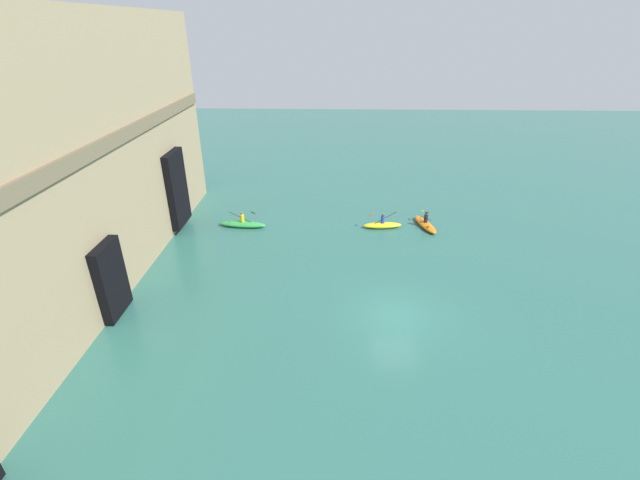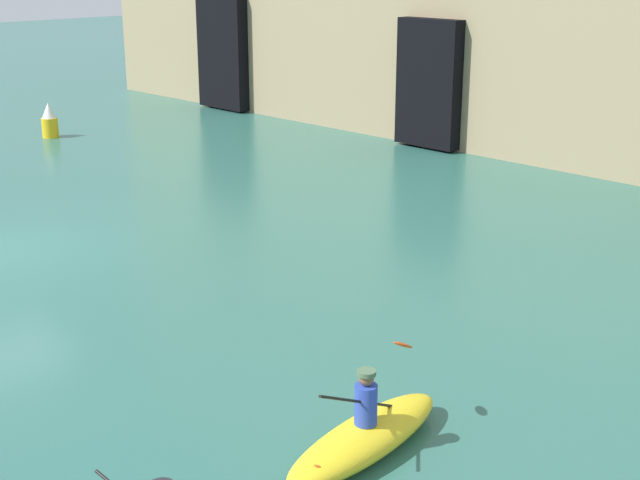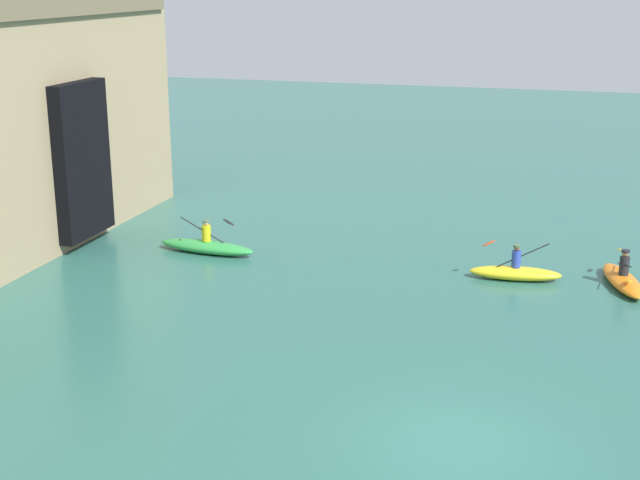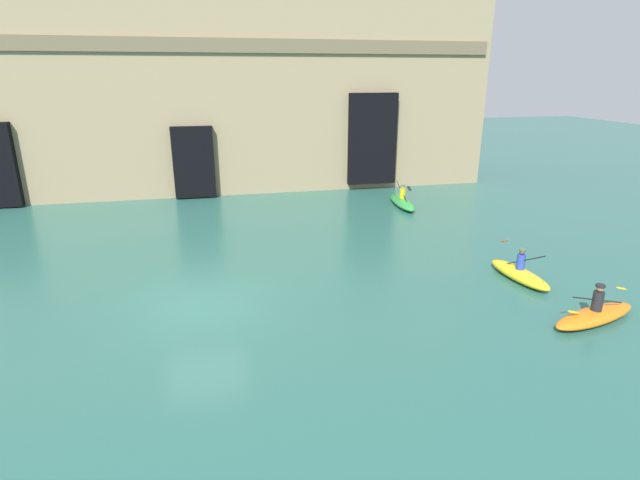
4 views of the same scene
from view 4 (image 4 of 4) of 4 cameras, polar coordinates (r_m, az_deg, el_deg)
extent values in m
plane|color=#2D665B|center=(15.82, -13.39, -7.43)|extent=(120.00, 120.00, 0.00)
cube|color=#9E8966|center=(32.72, -14.64, 18.62)|extent=(35.46, 7.45, 14.33)
cube|color=brown|center=(28.98, -14.97, 20.75)|extent=(34.75, 0.24, 0.74)
cube|color=black|center=(29.23, -14.23, 8.64)|extent=(2.26, 0.70, 3.95)
cube|color=black|center=(30.68, 5.94, 11.41)|extent=(2.91, 0.70, 5.34)
ellipsoid|color=green|center=(27.17, 9.37, 4.27)|extent=(1.14, 3.55, 0.43)
cylinder|color=gold|center=(27.05, 9.42, 5.27)|extent=(0.31, 0.31, 0.54)
sphere|color=tan|center=(26.97, 9.46, 6.02)|extent=(0.18, 0.18, 0.18)
cylinder|color=#4C6B4C|center=(26.96, 9.47, 6.16)|extent=(0.23, 0.23, 0.06)
cylinder|color=black|center=(27.05, 9.42, 5.32)|extent=(0.05, 1.88, 0.99)
ellipsoid|color=black|center=(27.88, 8.73, 4.86)|extent=(0.18, 0.42, 0.25)
ellipsoid|color=black|center=(26.21, 10.16, 5.81)|extent=(0.18, 0.42, 0.25)
ellipsoid|color=yellow|center=(18.54, 21.81, -3.66)|extent=(1.05, 2.89, 0.41)
cylinder|color=#2D47B7|center=(18.38, 21.98, -2.31)|extent=(0.29, 0.29, 0.52)
sphere|color=brown|center=(18.26, 22.11, -1.26)|extent=(0.19, 0.19, 0.19)
cylinder|color=#4C6B4C|center=(18.24, 22.14, -1.04)|extent=(0.24, 0.24, 0.06)
cylinder|color=black|center=(18.37, 21.99, -2.23)|extent=(0.37, 1.94, 1.05)
ellipsoid|color=#D84C19|center=(18.81, 20.34, -0.10)|extent=(0.25, 0.44, 0.25)
ellipsoid|color=#D84C19|center=(17.97, 23.72, -4.46)|extent=(0.25, 0.44, 0.25)
ellipsoid|color=orange|center=(16.46, 28.89, -7.60)|extent=(3.29, 1.62, 0.37)
cylinder|color=#232328|center=(16.28, 29.15, -6.10)|extent=(0.30, 0.30, 0.57)
sphere|color=#9E704C|center=(16.13, 29.37, -4.83)|extent=(0.21, 0.21, 0.21)
cylinder|color=#232328|center=(16.10, 29.41, -4.56)|extent=(0.26, 0.26, 0.06)
cylinder|color=black|center=(16.27, 29.17, -6.01)|extent=(1.95, 0.32, 0.54)
ellipsoid|color=yellow|center=(16.83, 31.19, -4.75)|extent=(0.46, 0.24, 0.16)
ellipsoid|color=yellow|center=(15.73, 26.99, -7.35)|extent=(0.46, 0.24, 0.16)
camera|label=1|loc=(26.51, -64.91, 23.43)|focal=24.00mm
camera|label=2|loc=(18.12, 56.07, 7.94)|focal=50.00mm
camera|label=3|loc=(20.97, -69.48, 13.54)|focal=50.00mm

